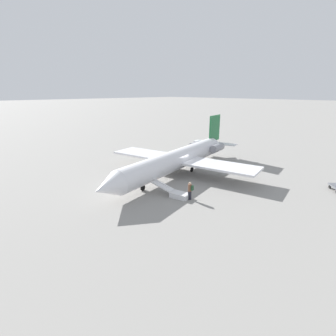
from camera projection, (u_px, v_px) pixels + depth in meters
The scene contains 4 objects.
ground_plane at pixel (176, 174), 32.26m from camera, with size 600.00×600.00×0.00m, color gray.
airplane_main at pixel (180, 158), 32.40m from camera, with size 25.83×19.67×6.38m.
boarding_stairs at pixel (176, 193), 25.36m from camera, with size 1.84×4.14×1.62m.
passenger at pixel (190, 190), 24.55m from camera, with size 0.39×0.56×1.74m.
Camera 1 is at (22.24, 21.21, 9.91)m, focal length 28.00 mm.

